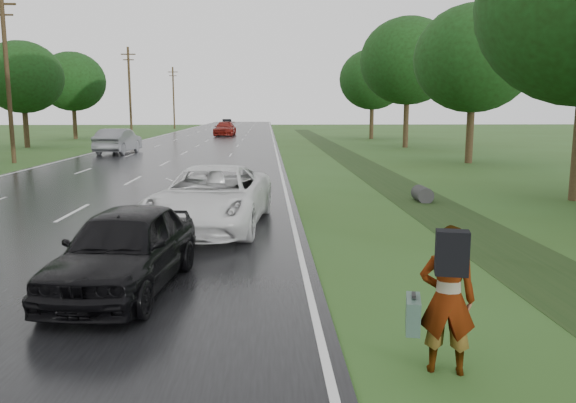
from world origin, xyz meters
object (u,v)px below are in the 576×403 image
at_px(pedestrian, 446,298).
at_px(dark_sedan, 125,248).
at_px(white_pickup, 212,197).
at_px(silver_sedan, 118,141).

bearing_deg(pedestrian, dark_sedan, -22.08).
bearing_deg(pedestrian, white_pickup, -53.89).
bearing_deg(dark_sedan, silver_sedan, 111.31).
xyz_separation_m(pedestrian, silver_sedan, (-12.89, 34.75, -0.02)).
xyz_separation_m(white_pickup, dark_sedan, (-1.03, -5.30, -0.08)).
relative_size(white_pickup, dark_sedan, 1.35).
height_order(pedestrian, white_pickup, pedestrian).
bearing_deg(silver_sedan, white_pickup, 113.92).
relative_size(pedestrian, silver_sedan, 0.34).
distance_m(white_pickup, dark_sedan, 5.40).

